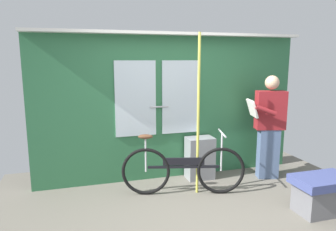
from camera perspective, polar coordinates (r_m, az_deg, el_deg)
ground_plane at (r=3.96m, az=6.25°, el=-17.59°), size 5.08×4.19×0.04m
train_door_wall at (r=4.75m, az=0.44°, el=2.14°), size 4.08×0.28×2.20m
bicycle_near_door at (r=4.30m, az=2.72°, el=-9.76°), size 1.63×0.58×0.86m
passenger_reading_newspaper at (r=5.00m, az=17.89°, el=-1.66°), size 0.60×0.52×1.58m
trash_bin_by_wall at (r=4.88m, az=5.81°, el=-7.69°), size 0.41×0.28×0.65m
handrail_pole at (r=4.17m, az=5.52°, el=-0.05°), size 0.04×0.04×2.16m
bench_seat_corner at (r=4.27m, az=26.25°, el=-12.61°), size 0.70×0.44×0.45m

